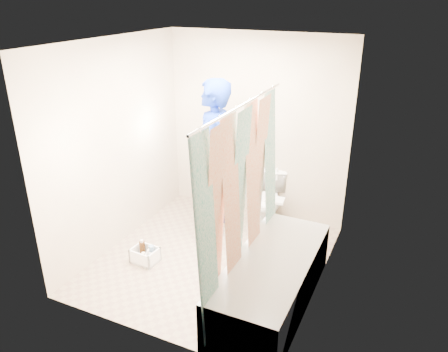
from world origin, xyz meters
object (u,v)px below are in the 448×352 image
at_px(toilet, 269,200).
at_px(plumber, 212,159).
at_px(cleaning_caddy, 146,256).
at_px(bathtub, 272,280).

distance_m(toilet, plumber, 0.97).
bearing_deg(cleaning_caddy, toilet, 60.91).
height_order(toilet, cleaning_caddy, toilet).
height_order(toilet, plumber, plumber).
distance_m(bathtub, toilet, 1.60).
distance_m(bathtub, plumber, 1.71).
xyz_separation_m(bathtub, plumber, (-1.15, 1.06, 0.70)).
bearing_deg(toilet, plumber, -152.06).
bearing_deg(cleaning_caddy, bathtub, 2.15).
height_order(bathtub, toilet, toilet).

